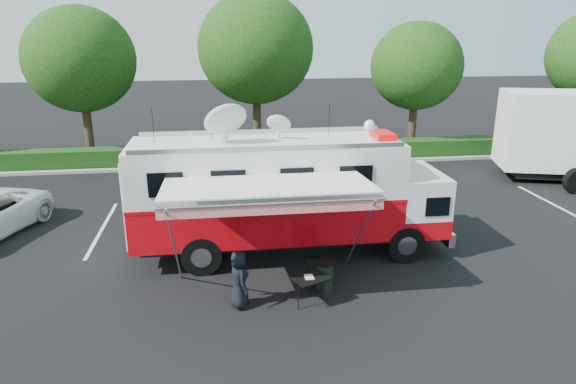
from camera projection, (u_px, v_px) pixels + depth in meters
name	position (u px, v px, depth m)	size (l,w,h in m)	color
ground_plane	(290.00, 252.00, 16.74)	(120.00, 120.00, 0.00)	black
back_border	(277.00, 67.00, 27.55)	(60.00, 6.14, 8.87)	#9E998E
stall_lines	(266.00, 220.00, 19.51)	(24.12, 5.50, 0.01)	silver
command_truck	(287.00, 193.00, 16.11)	(9.87, 2.72, 4.74)	black
awning	(268.00, 190.00, 13.03)	(5.39, 2.77, 3.25)	silver
person	(240.00, 306.00, 13.47)	(0.76, 0.50, 1.56)	black
folding_table	(311.00, 279.00, 13.37)	(1.08, 0.94, 0.77)	black
folding_chair	(313.00, 272.00, 14.28)	(0.51, 0.54, 0.83)	black
trash_bin	(324.00, 275.00, 14.34)	(0.52, 0.52, 0.78)	black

